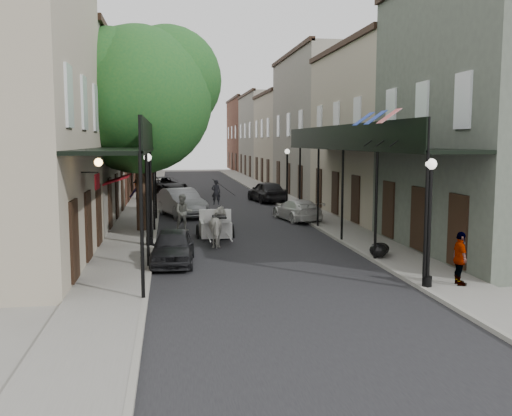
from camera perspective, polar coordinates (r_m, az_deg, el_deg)
name	(u,v)px	position (r m, az deg, el deg)	size (l,w,h in m)	color
ground	(276,279)	(18.07, 1.97, -7.12)	(140.00, 140.00, 0.00)	gray
road	(220,207)	(37.63, -3.64, 0.11)	(8.00, 90.00, 0.01)	black
sidewalk_left	(143,207)	(37.53, -11.27, 0.06)	(2.20, 90.00, 0.12)	gray
sidewalk_right	(294,205)	(38.38, 3.82, 0.32)	(2.20, 90.00, 0.12)	gray
building_row_left	(101,129)	(47.56, -15.24, 7.59)	(5.00, 80.00, 10.50)	#9E937E
building_row_right	(311,130)	(48.71, 5.48, 7.77)	(5.00, 80.00, 10.50)	gray
gallery_left	(131,148)	(24.27, -12.36, 5.93)	(2.20, 18.05, 4.88)	black
gallery_right	(354,147)	(25.52, 9.76, 6.02)	(2.20, 18.05, 4.88)	black
tree_near	(147,94)	(27.52, -10.81, 11.11)	(7.31, 6.80, 9.63)	#382619
tree_far	(154,120)	(41.46, -10.14, 8.70)	(6.45, 6.00, 8.61)	#382619
lamppost_right_near	(429,221)	(17.07, 16.93, -1.22)	(0.32, 0.32, 3.71)	black
lamppost_left	(148,198)	(23.37, -10.70, 1.02)	(0.32, 0.32, 3.71)	black
lamppost_right_far	(287,177)	(36.07, 3.13, 3.09)	(0.32, 0.32, 3.71)	black
horse	(220,227)	(23.59, -3.67, -1.90)	(0.86, 1.88, 1.59)	silver
carriage	(215,214)	(26.00, -4.17, -0.57)	(1.67, 2.35, 2.65)	black
pedestrian_walking	(183,213)	(27.73, -7.26, -0.46)	(0.86, 0.67, 1.77)	#B2B3A9
pedestrian_sidewalk_left	(139,193)	(36.45, -11.65, 1.43)	(1.21, 0.70, 1.87)	gray
pedestrian_sidewalk_right	(460,259)	(17.71, 19.74, -4.78)	(0.93, 0.39, 1.58)	gray
car_left_near	(173,247)	(20.30, -8.32, -3.85)	(1.47, 3.64, 1.24)	black
car_left_mid	(181,203)	(33.17, -7.48, 0.55)	(1.68, 4.81, 1.59)	gray
car_left_far	(165,186)	(46.61, -9.06, 2.21)	(2.42, 5.25, 1.46)	black
car_right_near	(297,210)	(31.13, 4.12, -0.19)	(1.65, 4.07, 1.18)	silver
car_right_far	(267,191)	(40.52, 1.08, 1.67)	(1.80, 4.46, 1.52)	black
trash_bags	(380,250)	(21.38, 12.26, -4.08)	(0.90, 1.05, 0.54)	black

